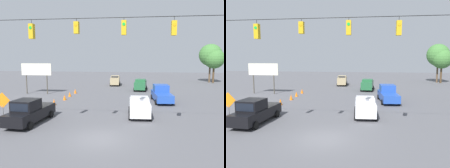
{
  "view_description": "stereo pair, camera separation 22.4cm",
  "coord_description": "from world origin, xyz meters",
  "views": [
    {
      "loc": [
        -2.64,
        14.24,
        5.57
      ],
      "look_at": [
        0.18,
        -8.27,
        2.82
      ],
      "focal_mm": 35.0,
      "sensor_mm": 36.0,
      "label": 1
    },
    {
      "loc": [
        -2.87,
        14.22,
        5.57
      ],
      "look_at": [
        0.18,
        -8.27,
        2.82
      ],
      "focal_mm": 35.0,
      "sensor_mm": 36.0,
      "label": 2
    }
  ],
  "objects": [
    {
      "name": "sedan_white_crossing_near",
      "position": [
        -2.7,
        -6.23,
        0.97
      ],
      "size": [
        2.22,
        4.23,
        1.85
      ],
      "color": "silver",
      "rests_on": "ground_plane"
    },
    {
      "name": "traffic_cone_fifth",
      "position": [
        7.23,
        -15.66,
        0.36
      ],
      "size": [
        0.42,
        0.42,
        0.72
      ],
      "primitive_type": "cone",
      "color": "orange",
      "rests_on": "ground_plane"
    },
    {
      "name": "sedan_tan_withflow_deep",
      "position": [
        2.16,
        -29.18,
        1.02
      ],
      "size": [
        2.08,
        4.34,
        1.97
      ],
      "color": "tan",
      "rests_on": "ground_plane"
    },
    {
      "name": "pickup_truck_black_parked_shoulder",
      "position": [
        6.57,
        -2.92,
        0.98
      ],
      "size": [
        2.4,
        5.6,
        2.12
      ],
      "color": "black",
      "rests_on": "ground_plane"
    },
    {
      "name": "traffic_cone_third",
      "position": [
        7.29,
        -9.99,
        0.36
      ],
      "size": [
        0.42,
        0.42,
        0.72
      ],
      "primitive_type": "cone",
      "color": "orange",
      "rests_on": "ground_plane"
    },
    {
      "name": "traffic_cone_farthest",
      "position": [
        7.26,
        -18.48,
        0.36
      ],
      "size": [
        0.42,
        0.42,
        0.72
      ],
      "primitive_type": "cone",
      "color": "orange",
      "rests_on": "ground_plane"
    },
    {
      "name": "overhead_signal_span",
      "position": [
        0.03,
        -0.37,
        5.66
      ],
      "size": [
        23.11,
        0.38,
        8.88
      ],
      "color": "#4C473D",
      "rests_on": "ground_plane"
    },
    {
      "name": "traffic_cone_nearest",
      "position": [
        7.28,
        -4.51,
        0.36
      ],
      "size": [
        0.42,
        0.42,
        0.72
      ],
      "primitive_type": "cone",
      "color": "orange",
      "rests_on": "ground_plane"
    },
    {
      "name": "tree_horizon_left",
      "position": [
        -18.27,
        -36.85,
        6.12
      ],
      "size": [
        4.87,
        4.87,
        8.58
      ],
      "color": "brown",
      "rests_on": "ground_plane"
    },
    {
      "name": "traffic_cone_second",
      "position": [
        7.26,
        -7.11,
        0.36
      ],
      "size": [
        0.42,
        0.42,
        0.72
      ],
      "primitive_type": "cone",
      "color": "orange",
      "rests_on": "ground_plane"
    },
    {
      "name": "roadside_billboard",
      "position": [
        13.0,
        -17.39,
        3.49
      ],
      "size": [
        4.75,
        0.16,
        4.68
      ],
      "color": "#4C473D",
      "rests_on": "ground_plane"
    },
    {
      "name": "ground_plane",
      "position": [
        0.0,
        0.0,
        0.0
      ],
      "size": [
        140.0,
        140.0,
        0.0
      ],
      "primitive_type": "plane",
      "color": "#56565B"
    },
    {
      "name": "work_zone_sign",
      "position": [
        8.11,
        -1.55,
        1.99
      ],
      "size": [
        1.27,
        0.06,
        2.84
      ],
      "color": "slate",
      "rests_on": "ground_plane"
    },
    {
      "name": "traffic_cone_fourth",
      "position": [
        7.08,
        -13.04,
        0.36
      ],
      "size": [
        0.42,
        0.42,
        0.72
      ],
      "primitive_type": "cone",
      "color": "orange",
      "rests_on": "ground_plane"
    },
    {
      "name": "tree_horizon_right",
      "position": [
        -18.81,
        -35.97,
        5.31
      ],
      "size": [
        4.33,
        4.33,
        7.5
      ],
      "color": "#4C3823",
      "rests_on": "ground_plane"
    },
    {
      "name": "pickup_truck_blue_oncoming_far",
      "position": [
        -5.47,
        -13.6,
        0.98
      ],
      "size": [
        2.52,
        5.59,
        2.12
      ],
      "color": "#234CB2",
      "rests_on": "ground_plane"
    },
    {
      "name": "sedan_green_oncoming_deep",
      "position": [
        -2.88,
        -22.92,
        1.0
      ],
      "size": [
        2.32,
        4.26,
        1.92
      ],
      "color": "#236038",
      "rests_on": "ground_plane"
    }
  ]
}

